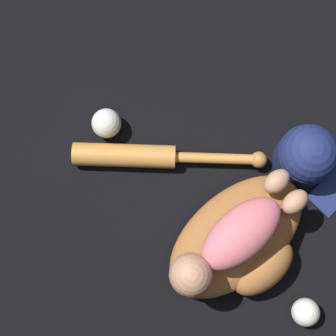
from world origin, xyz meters
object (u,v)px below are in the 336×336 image
baseball_glove (239,240)px  baseball_spare (306,312)px  baseball (106,123)px  baseball_cap (308,156)px  baby_figure (231,240)px  baseball_bat (146,156)px

baseball_glove → baseball_spare: (0.03, 0.23, -0.02)m
baseball_glove → baseball: (-0.02, -0.43, -0.01)m
baseball_spare → baseball_cap: 0.37m
baby_figure → baseball_cap: 0.30m
baseball_glove → baseball: baseball_glove is taller
baby_figure → baseball_cap: baby_figure is taller
baseball → baseball_spare: (0.05, 0.66, -0.00)m
baseball_glove → baby_figure: size_ratio=1.09×
baby_figure → baseball_bat: (-0.04, -0.29, -0.12)m
baseball_spare → baseball: bearing=-94.1°
baseball_glove → baseball_spare: 0.23m
baseball_glove → baby_figure: baby_figure is taller
baseball → baseball_glove: bearing=87.8°
baby_figure → baseball_spare: baby_figure is taller
baseball → baseball_spare: size_ratio=1.11×
baby_figure → baseball_spare: (0.01, 0.25, -0.11)m
baseball_spare → baseball_cap: bearing=-142.6°
baseball_cap → baseball_bat: bearing=-51.0°
baseball_spare → baseball_bat: bearing=-95.0°
baseball_glove → baseball_spare: size_ratio=6.08×
baby_figure → baseball: 0.43m
baby_figure → baseball_glove: bearing=136.5°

